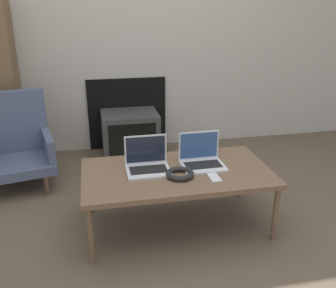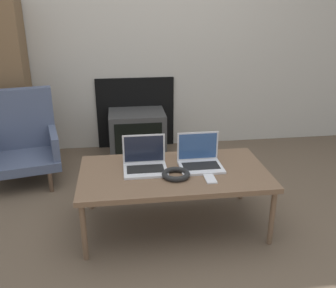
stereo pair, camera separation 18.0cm
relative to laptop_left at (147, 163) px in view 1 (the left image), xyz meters
name	(u,v)px [view 1 (the left image)]	position (x,y,z in m)	size (l,w,h in m)	color
ground_plane	(185,245)	(0.19, -0.32, -0.47)	(14.00, 14.00, 0.00)	brown
wall_back	(141,25)	(0.19, 1.58, 0.81)	(7.00, 0.08, 2.60)	#ADA89E
table	(177,175)	(0.19, -0.07, -0.08)	(1.28, 0.69, 0.43)	brown
laptop_left	(147,163)	(0.00, 0.00, 0.00)	(0.30, 0.24, 0.22)	silver
laptop_right	(201,158)	(0.39, 0.00, 0.00)	(0.30, 0.24, 0.22)	silver
headphones	(180,174)	(0.19, -0.15, -0.03)	(0.19, 0.19, 0.04)	black
phone	(214,177)	(0.41, -0.22, -0.04)	(0.07, 0.14, 0.01)	silver
tv	(130,134)	(0.02, 1.31, -0.25)	(0.57, 0.45, 0.45)	#383838
armchair	(14,142)	(-1.03, 0.89, -0.10)	(0.71, 0.67, 0.79)	#47516B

